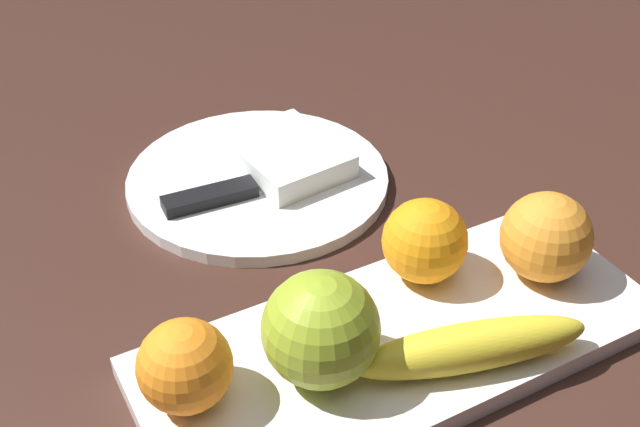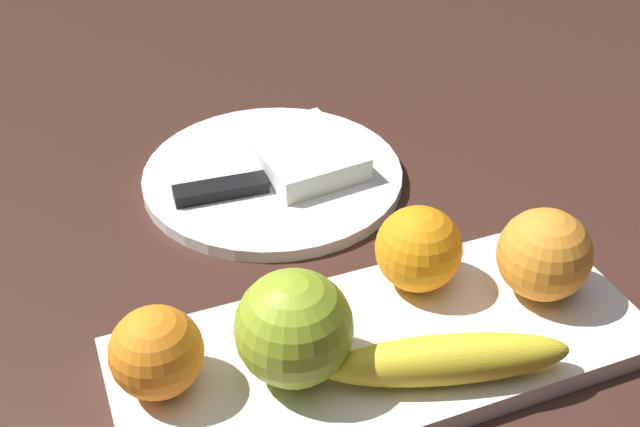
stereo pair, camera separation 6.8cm
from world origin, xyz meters
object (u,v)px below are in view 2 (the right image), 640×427
at_px(orange_near_apple, 418,249).
at_px(folded_napkin, 303,154).
at_px(dinner_plate, 273,176).
at_px(orange_near_banana, 544,255).
at_px(fruit_tray, 382,349).
at_px(banana, 446,360).
at_px(apple, 294,328).
at_px(orange_center, 156,352).
at_px(knife, 237,187).

bearing_deg(orange_near_apple, folded_napkin, 95.68).
bearing_deg(dinner_plate, folded_napkin, 0.00).
distance_m(orange_near_apple, folded_napkin, 0.21).
xyz_separation_m(orange_near_banana, folded_napkin, (-0.11, 0.25, -0.03)).
distance_m(fruit_tray, banana, 0.06).
bearing_deg(apple, banana, -25.11).
distance_m(apple, orange_near_banana, 0.21).
distance_m(fruit_tray, orange_near_banana, 0.15).
height_order(orange_near_banana, orange_center, orange_near_banana).
xyz_separation_m(fruit_tray, orange_center, (-0.16, 0.02, 0.04)).
bearing_deg(knife, orange_near_banana, -47.40).
height_order(fruit_tray, apple, apple).
height_order(apple, banana, apple).
height_order(orange_near_apple, orange_near_banana, orange_near_banana).
relative_size(fruit_tray, banana, 2.25).
bearing_deg(orange_center, knife, 61.20).
height_order(folded_napkin, knife, folded_napkin).
distance_m(banana, folded_napkin, 0.31).
height_order(orange_near_apple, folded_napkin, orange_near_apple).
bearing_deg(banana, dinner_plate, -70.05).
distance_m(dinner_plate, knife, 0.05).
xyz_separation_m(dinner_plate, knife, (-0.04, -0.02, 0.01)).
relative_size(fruit_tray, apple, 4.81).
xyz_separation_m(banana, dinner_plate, (-0.03, 0.31, -0.03)).
bearing_deg(folded_napkin, dinner_plate, 180.00).
height_order(apple, orange_center, apple).
relative_size(dinner_plate, folded_napkin, 2.22).
relative_size(banana, orange_center, 2.73).
xyz_separation_m(orange_near_apple, knife, (-0.10, 0.19, -0.04)).
distance_m(fruit_tray, orange_near_apple, 0.09).
relative_size(orange_near_banana, dinner_plate, 0.29).
height_order(orange_center, folded_napkin, orange_center).
relative_size(orange_near_apple, orange_center, 1.06).
xyz_separation_m(orange_near_banana, orange_center, (-0.30, 0.01, -0.00)).
distance_m(fruit_tray, dinner_plate, 0.26).
height_order(dinner_plate, folded_napkin, folded_napkin).
xyz_separation_m(fruit_tray, apple, (-0.07, -0.00, 0.05)).
xyz_separation_m(apple, dinner_plate, (0.07, 0.26, -0.05)).
xyz_separation_m(orange_near_apple, orange_center, (-0.22, -0.03, -0.00)).
xyz_separation_m(orange_near_banana, dinner_plate, (-0.14, 0.25, -0.05)).
height_order(orange_near_apple, orange_center, orange_near_apple).
xyz_separation_m(dinner_plate, folded_napkin, (0.03, 0.00, 0.02)).
bearing_deg(fruit_tray, apple, -177.50).
bearing_deg(apple, folded_napkin, 68.38).
bearing_deg(banana, orange_center, -4.12).
distance_m(orange_center, knife, 0.25).
distance_m(orange_near_banana, orange_center, 0.30).
relative_size(apple, orange_near_banana, 1.13).
xyz_separation_m(banana, knife, (-0.07, 0.29, -0.02)).
relative_size(orange_near_banana, orange_center, 1.13).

